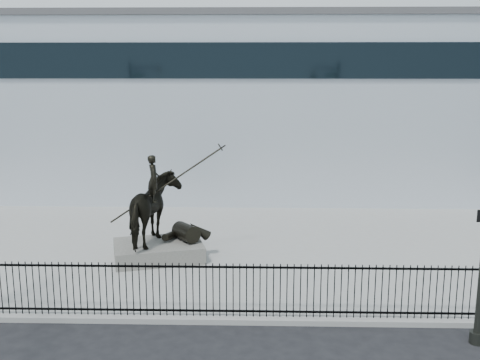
{
  "coord_description": "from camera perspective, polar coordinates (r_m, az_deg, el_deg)",
  "views": [
    {
      "loc": [
        1.44,
        -12.85,
        6.82
      ],
      "look_at": [
        0.94,
        6.0,
        2.93
      ],
      "focal_mm": 42.0,
      "sensor_mm": 36.0,
      "label": 1
    }
  ],
  "objects": [
    {
      "name": "building",
      "position": [
        32.96,
        -0.99,
        7.61
      ],
      "size": [
        44.0,
        14.0,
        9.0
      ],
      "primitive_type": "cube",
      "color": "silver",
      "rests_on": "ground"
    },
    {
      "name": "statue_plinth",
      "position": [
        19.99,
        -8.29,
        -7.11
      ],
      "size": [
        3.46,
        2.8,
        0.56
      ],
      "primitive_type": "cube",
      "rotation": [
        0.0,
        0.0,
        0.27
      ],
      "color": "#504E49",
      "rests_on": "plaza"
    },
    {
      "name": "ground",
      "position": [
        14.62,
        -4.48,
        -16.21
      ],
      "size": [
        120.0,
        120.0,
        0.0
      ],
      "primitive_type": "plane",
      "color": "black",
      "rests_on": "ground"
    },
    {
      "name": "equestrian_statue",
      "position": [
        19.58,
        -8.24,
        -3.04
      ],
      "size": [
        3.73,
        2.84,
        3.27
      ],
      "rotation": [
        0.0,
        0.0,
        0.27
      ],
      "color": "black",
      "rests_on": "statue_plinth"
    },
    {
      "name": "plaza",
      "position": [
        21.01,
        -2.5,
        -7.09
      ],
      "size": [
        30.0,
        12.0,
        0.15
      ],
      "primitive_type": "cube",
      "color": "#9B9B99",
      "rests_on": "ground"
    },
    {
      "name": "picket_fence",
      "position": [
        15.36,
        -4.05,
        -11.05
      ],
      "size": [
        22.1,
        0.1,
        1.5
      ],
      "color": "black",
      "rests_on": "plaza"
    }
  ]
}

